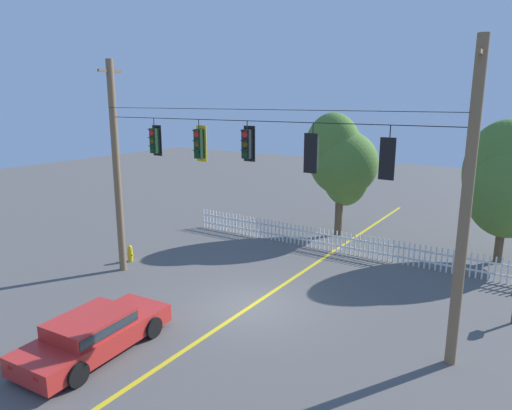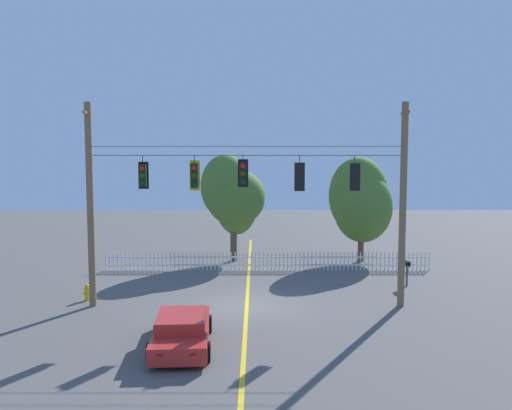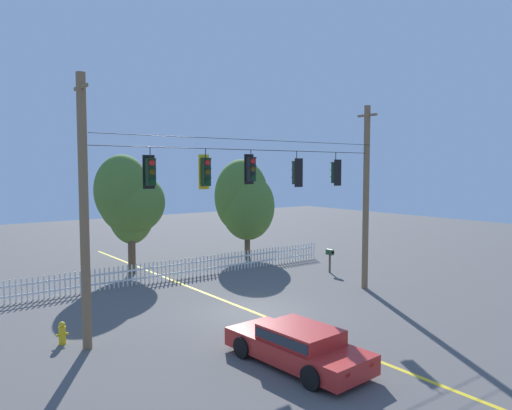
{
  "view_description": "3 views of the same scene",
  "coord_description": "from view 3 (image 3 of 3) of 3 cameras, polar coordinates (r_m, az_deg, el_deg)",
  "views": [
    {
      "loc": [
        8.28,
        -12.47,
        7.06
      ],
      "look_at": [
        0.17,
        0.03,
        3.65
      ],
      "focal_mm": 32.4,
      "sensor_mm": 36.0,
      "label": 1
    },
    {
      "loc": [
        0.4,
        -22.76,
        6.45
      ],
      "look_at": [
        0.48,
        -0.08,
        4.33
      ],
      "focal_mm": 38.36,
      "sensor_mm": 36.0,
      "label": 2
    },
    {
      "loc": [
        -11.34,
        -15.27,
        5.66
      ],
      "look_at": [
        0.19,
        0.12,
        4.25
      ],
      "focal_mm": 34.42,
      "sensor_mm": 36.0,
      "label": 3
    }
  ],
  "objects": [
    {
      "name": "parked_car",
      "position": [
        14.75,
        4.88,
        -15.84
      ],
      "size": [
        2.19,
        4.65,
        1.15
      ],
      "color": "red",
      "rests_on": "ground"
    },
    {
      "name": "roadside_mailbox",
      "position": [
        27.2,
        8.58,
        -5.6
      ],
      "size": [
        0.25,
        0.44,
        1.29
      ],
      "color": "brown",
      "rests_on": "ground"
    },
    {
      "name": "traffic_signal_northbound_primary",
      "position": [
        16.82,
        -12.19,
        3.79
      ],
      "size": [
        0.43,
        0.38,
        1.4
      ],
      "color": "black"
    },
    {
      "name": "lane_centerline_stripe",
      "position": [
        19.84,
        -0.23,
        -12.35
      ],
      "size": [
        0.16,
        36.0,
        0.01
      ],
      "primitive_type": "cube",
      "color": "gold",
      "rests_on": "ground"
    },
    {
      "name": "white_picket_fence",
      "position": [
        26.08,
        -7.8,
        -7.19
      ],
      "size": [
        18.0,
        0.06,
        1.04
      ],
      "color": "white",
      "rests_on": "ground"
    },
    {
      "name": "ground",
      "position": [
        19.84,
        -0.23,
        -12.36
      ],
      "size": [
        80.0,
        80.0,
        0.0
      ],
      "primitive_type": "plane",
      "color": "#565451"
    },
    {
      "name": "autumn_maple_mid",
      "position": [
        31.13,
        -1.34,
        0.44
      ],
      "size": [
        3.76,
        3.52,
        6.28
      ],
      "color": "brown",
      "rests_on": "ground"
    },
    {
      "name": "signal_support_span",
      "position": [
        19.06,
        -0.24,
        0.33
      ],
      "size": [
        13.39,
        1.1,
        8.59
      ],
      "color": "brown",
      "rests_on": "ground"
    },
    {
      "name": "autumn_maple_near_fence",
      "position": [
        27.31,
        -14.54,
        0.55
      ],
      "size": [
        3.87,
        3.2,
        6.43
      ],
      "color": "brown",
      "rests_on": "ground"
    },
    {
      "name": "traffic_signal_southbound_primary",
      "position": [
        18.94,
        -0.62,
        4.19
      ],
      "size": [
        0.43,
        0.38,
        1.33
      ],
      "color": "black"
    },
    {
      "name": "traffic_signal_eastbound_side",
      "position": [
        17.82,
        -5.88,
        3.86
      ],
      "size": [
        0.43,
        0.38,
        1.47
      ],
      "color": "black"
    },
    {
      "name": "fire_hydrant",
      "position": [
        17.53,
        -21.6,
        -13.68
      ],
      "size": [
        0.38,
        0.22,
        0.74
      ],
      "color": "gold",
      "rests_on": "ground"
    },
    {
      "name": "traffic_signal_northbound_secondary",
      "position": [
        21.99,
        9.25,
        3.75
      ],
      "size": [
        0.43,
        0.38,
        1.47
      ],
      "color": "black"
    },
    {
      "name": "traffic_signal_westbound_side",
      "position": [
        20.4,
        4.76,
        3.78
      ],
      "size": [
        0.43,
        0.38,
        1.48
      ],
      "color": "black"
    }
  ]
}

